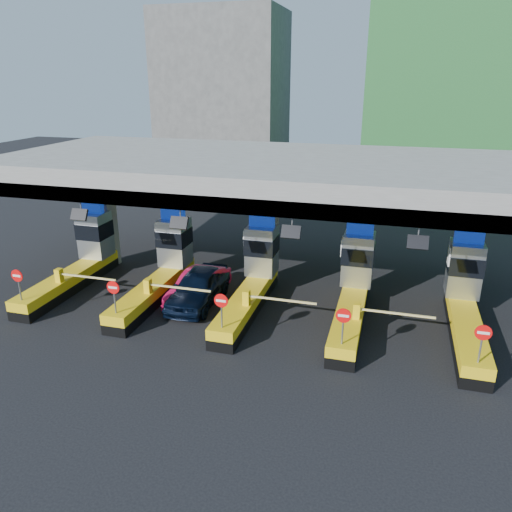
# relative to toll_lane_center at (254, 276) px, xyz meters

# --- Properties ---
(ground) EXTENTS (120.00, 120.00, 0.00)m
(ground) POSITION_rel_toll_lane_center_xyz_m (-0.00, -0.28, -1.40)
(ground) COLOR black
(ground) RESTS_ON ground
(toll_canopy) EXTENTS (28.00, 12.09, 7.00)m
(toll_canopy) POSITION_rel_toll_lane_center_xyz_m (-0.00, 2.59, 4.74)
(toll_canopy) COLOR slate
(toll_canopy) RESTS_ON ground
(toll_lane_far_left) EXTENTS (4.43, 8.00, 4.16)m
(toll_lane_far_left) POSITION_rel_toll_lane_center_xyz_m (-10.00, 0.00, 0.00)
(toll_lane_far_left) COLOR black
(toll_lane_far_left) RESTS_ON ground
(toll_lane_left) EXTENTS (4.43, 8.00, 4.16)m
(toll_lane_left) POSITION_rel_toll_lane_center_xyz_m (-5.00, 0.00, 0.00)
(toll_lane_left) COLOR black
(toll_lane_left) RESTS_ON ground
(toll_lane_center) EXTENTS (4.43, 8.00, 4.16)m
(toll_lane_center) POSITION_rel_toll_lane_center_xyz_m (0.00, 0.00, 0.00)
(toll_lane_center) COLOR black
(toll_lane_center) RESTS_ON ground
(toll_lane_right) EXTENTS (4.43, 8.00, 4.16)m
(toll_lane_right) POSITION_rel_toll_lane_center_xyz_m (5.00, 0.00, 0.00)
(toll_lane_right) COLOR black
(toll_lane_right) RESTS_ON ground
(toll_lane_far_right) EXTENTS (4.43, 8.00, 4.16)m
(toll_lane_far_right) POSITION_rel_toll_lane_center_xyz_m (10.00, 0.00, 0.00)
(toll_lane_far_right) COLOR black
(toll_lane_far_right) RESTS_ON ground
(bg_building_scaffold) EXTENTS (18.00, 12.00, 28.00)m
(bg_building_scaffold) POSITION_rel_toll_lane_center_xyz_m (12.00, 31.72, 12.60)
(bg_building_scaffold) COLOR #1E5926
(bg_building_scaffold) RESTS_ON ground
(bg_building_concrete) EXTENTS (14.00, 10.00, 18.00)m
(bg_building_concrete) POSITION_rel_toll_lane_center_xyz_m (-14.00, 35.72, 7.60)
(bg_building_concrete) COLOR #4C4C49
(bg_building_concrete) RESTS_ON ground
(van) EXTENTS (2.09, 5.14, 1.75)m
(van) POSITION_rel_toll_lane_center_xyz_m (-2.66, -0.94, -0.52)
(van) COLOR black
(van) RESTS_ON ground
(red_car) EXTENTS (2.12, 4.79, 1.53)m
(red_car) POSITION_rel_toll_lane_center_xyz_m (-2.81, -0.59, -0.63)
(red_car) COLOR #AE0D3A
(red_car) RESTS_ON ground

